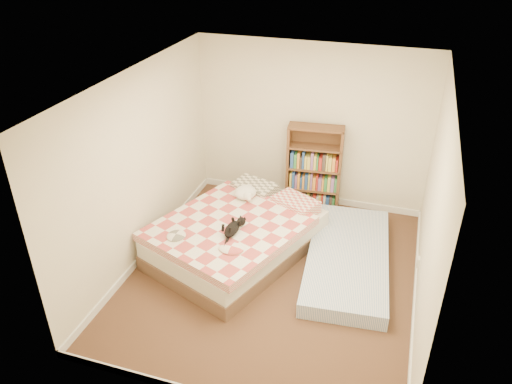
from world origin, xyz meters
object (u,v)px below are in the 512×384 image
(black_cat, at_px, (233,228))
(white_dog, at_px, (246,193))
(bed, at_px, (238,234))
(floor_mattress, at_px, (348,258))
(bookshelf, at_px, (314,177))

(black_cat, height_order, white_dog, white_dog)
(bed, xyz_separation_m, floor_mattress, (1.46, 0.14, -0.17))
(bed, relative_size, white_dog, 6.78)
(bed, xyz_separation_m, bookshelf, (0.71, 1.46, 0.24))
(bed, height_order, floor_mattress, bed)
(bed, distance_m, white_dog, 0.64)
(bed, relative_size, bookshelf, 1.93)
(floor_mattress, xyz_separation_m, black_cat, (-1.41, -0.46, 0.49))
(bed, distance_m, floor_mattress, 1.48)
(floor_mattress, bearing_deg, bed, -179.63)
(floor_mattress, height_order, black_cat, black_cat)
(bookshelf, distance_m, white_dog, 1.21)
(black_cat, xyz_separation_m, white_dog, (-0.12, 0.85, 0.02))
(bookshelf, xyz_separation_m, floor_mattress, (0.76, -1.32, -0.41))
(black_cat, bearing_deg, bookshelf, 86.92)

